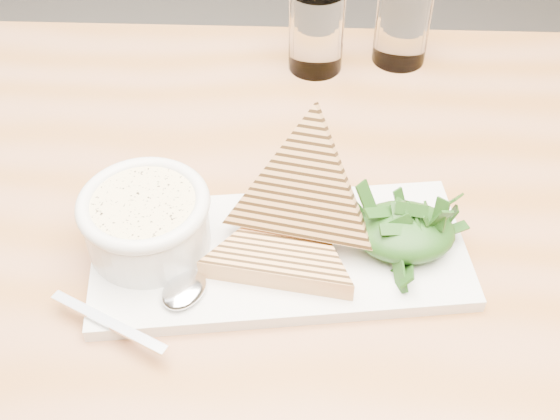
{
  "coord_description": "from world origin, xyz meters",
  "views": [
    {
      "loc": [
        0.11,
        -0.68,
        1.27
      ],
      "look_at": [
        0.11,
        -0.2,
        0.79
      ],
      "focal_mm": 45.0,
      "sensor_mm": 36.0,
      "label": 1
    }
  ],
  "objects_px": {
    "table_top": "(378,224)",
    "glass_near": "(316,30)",
    "platter": "(280,254)",
    "soup_bowl": "(148,226)",
    "glass_far": "(403,23)"
  },
  "relations": [
    {
      "from": "glass_far",
      "to": "platter",
      "type": "bearing_deg",
      "value": -113.55
    },
    {
      "from": "glass_near",
      "to": "soup_bowl",
      "type": "bearing_deg",
      "value": -117.26
    },
    {
      "from": "platter",
      "to": "table_top",
      "type": "bearing_deg",
      "value": 32.77
    },
    {
      "from": "soup_bowl",
      "to": "glass_near",
      "type": "height_order",
      "value": "glass_near"
    },
    {
      "from": "glass_near",
      "to": "glass_far",
      "type": "distance_m",
      "value": 0.12
    },
    {
      "from": "platter",
      "to": "glass_near",
      "type": "xyz_separation_m",
      "value": [
        0.04,
        0.35,
        0.05
      ]
    },
    {
      "from": "soup_bowl",
      "to": "glass_near",
      "type": "distance_m",
      "value": 0.38
    },
    {
      "from": "table_top",
      "to": "glass_near",
      "type": "bearing_deg",
      "value": 102.65
    },
    {
      "from": "soup_bowl",
      "to": "glass_far",
      "type": "height_order",
      "value": "glass_far"
    },
    {
      "from": "platter",
      "to": "soup_bowl",
      "type": "relative_size",
      "value": 3.05
    },
    {
      "from": "table_top",
      "to": "glass_near",
      "type": "distance_m",
      "value": 0.29
    },
    {
      "from": "soup_bowl",
      "to": "glass_near",
      "type": "bearing_deg",
      "value": 62.74
    },
    {
      "from": "glass_near",
      "to": "table_top",
      "type": "bearing_deg",
      "value": -77.35
    },
    {
      "from": "glass_far",
      "to": "table_top",
      "type": "bearing_deg",
      "value": -100.02
    },
    {
      "from": "platter",
      "to": "glass_near",
      "type": "distance_m",
      "value": 0.35
    }
  ]
}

